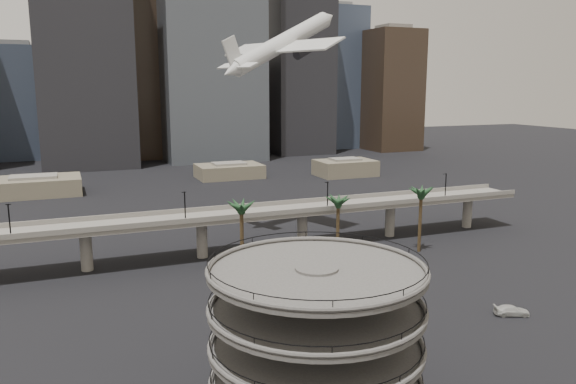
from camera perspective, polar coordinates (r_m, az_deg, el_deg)
name	(u,v)px	position (r m, az deg, el deg)	size (l,w,h in m)	color
ground	(400,374)	(72.17, 11.27, -17.68)	(700.00, 700.00, 0.00)	black
parking_ramp	(316,328)	(58.91, 2.87, -13.59)	(22.20, 22.20, 17.35)	#4A4845
overpass	(254,217)	(116.53, -3.51, -2.57)	(130.00, 9.30, 14.70)	slate
palm_trees	(337,202)	(111.59, 5.01, -1.04)	(42.40, 10.40, 14.00)	#44341D
low_buildings	(194,175)	(201.98, -9.51, 1.67)	(135.00, 27.50, 6.80)	#6A614E
skyline	(173,54)	(274.88, -11.59, 13.57)	(269.00, 86.00, 133.28)	gray
airborne_jet	(283,44)	(134.87, -0.55, 14.83)	(35.21, 33.30, 18.71)	silver
car_a	(375,302)	(90.53, 8.78, -11.02)	(1.76, 4.36, 1.49)	red
car_b	(401,284)	(99.39, 11.42, -9.12)	(1.49, 4.28, 1.41)	black
car_c	(512,311)	(92.83, 21.77, -11.12)	(2.11, 5.20, 1.51)	beige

